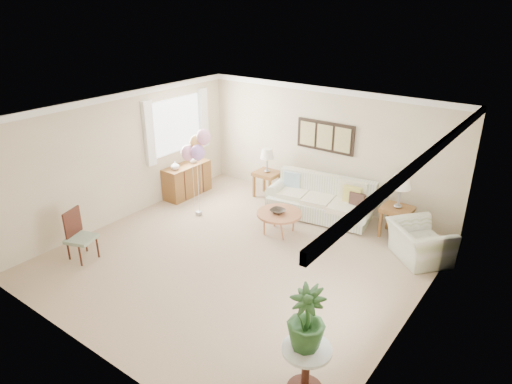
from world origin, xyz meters
TOP-DOWN VIEW (x-y plane):
  - ground_plane at (0.00, 0.00)m, footprint 6.00×6.00m
  - room_shell at (-0.11, 0.09)m, footprint 6.04×6.04m
  - wall_art_triptych at (0.00, 2.96)m, footprint 1.35×0.06m
  - sofa at (0.32, 2.34)m, footprint 2.44×1.16m
  - end_table_left at (-1.19, 2.52)m, footprint 0.56×0.51m
  - end_table_right at (1.92, 2.41)m, footprint 0.56×0.51m
  - lamp_left at (-1.19, 2.52)m, footprint 0.31×0.31m
  - lamp_right at (1.92, 2.41)m, footprint 0.38×0.38m
  - coffee_table at (0.03, 1.18)m, footprint 0.88×0.88m
  - decor_bowl at (0.01, 1.16)m, footprint 0.29×0.29m
  - armchair at (2.55, 1.85)m, footprint 1.33×1.32m
  - side_table at (2.46, -1.90)m, footprint 0.59×0.59m
  - potted_plant at (2.42, -1.89)m, footprint 0.53×0.53m
  - accent_chair at (-2.31, -1.67)m, footprint 0.56×0.56m
  - credenza at (-2.76, 1.50)m, footprint 0.46×1.20m
  - vase_white at (-2.74, 1.13)m, footprint 0.24×0.24m
  - vase_sage at (-2.74, 1.71)m, footprint 0.20×0.20m
  - balloon_cluster at (-1.75, 0.83)m, footprint 0.58×0.45m

SIDE VIEW (x-z plane):
  - ground_plane at x=0.00m, z-range 0.00..0.00m
  - armchair at x=2.55m, z-range 0.00..0.65m
  - sofa at x=0.32m, z-range -0.09..0.77m
  - credenza at x=-2.76m, z-range 0.00..0.74m
  - coffee_table at x=0.03m, z-range 0.19..0.63m
  - accent_chair at x=-2.31m, z-range 0.02..0.92m
  - side_table at x=2.46m, z-range 0.16..0.79m
  - decor_bowl at x=0.01m, z-range 0.45..0.52m
  - end_table_left at x=-1.19m, z-range 0.21..0.81m
  - end_table_right at x=1.92m, z-range 0.21..0.82m
  - vase_sage at x=-2.74m, z-range 0.74..0.92m
  - vase_white at x=-2.74m, z-range 0.74..0.94m
  - potted_plant at x=2.42m, z-range 0.63..1.42m
  - lamp_left at x=-1.19m, z-range 0.75..1.31m
  - lamp_right at x=1.92m, z-range 0.79..1.46m
  - balloon_cluster at x=-1.75m, z-range 0.58..2.49m
  - wall_art_triptych at x=0.00m, z-range 1.23..1.88m
  - room_shell at x=-0.11m, z-range 0.33..2.93m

